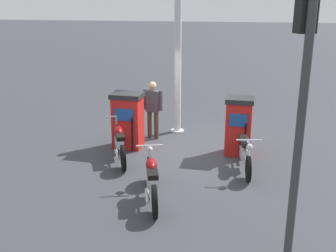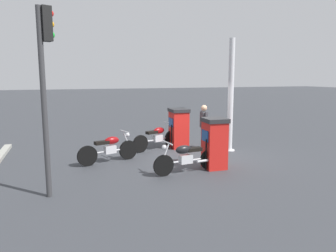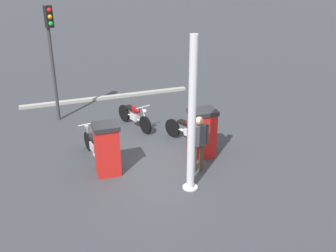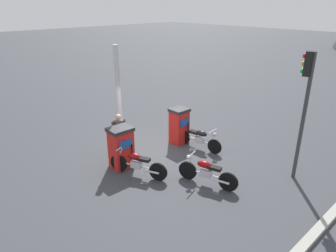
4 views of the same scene
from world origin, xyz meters
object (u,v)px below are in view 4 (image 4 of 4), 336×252
Objects in this scene: motorcycle_far_pump at (199,138)px; roadside_traffic_light at (305,96)px; fuel_pump_far at (179,126)px; canopy_support_pole at (119,99)px; motorcycle_extra at (207,172)px; attendant_person at (119,132)px; fuel_pump_near at (121,147)px; motorcycle_near_pump at (137,163)px.

roadside_traffic_light is at bearing 9.72° from motorcycle_far_pump.
canopy_support_pole is (-1.56, -1.81, 1.17)m from fuel_pump_far.
canopy_support_pole reaches higher than fuel_pump_far.
attendant_person reaches higher than motorcycle_extra.
attendant_person is at bearing -108.57° from fuel_pump_far.
attendant_person is at bearing 147.85° from fuel_pump_near.
motorcycle_far_pump is at bearing 135.56° from motorcycle_extra.
attendant_person is (-1.66, 0.50, 0.49)m from motorcycle_near_pump.
motorcycle_extra is at bearing -124.73° from roadside_traffic_light.
fuel_pump_far reaches higher than fuel_pump_near.
motorcycle_far_pump is at bearing 38.18° from canopy_support_pole.
fuel_pump_near is 0.90× the size of attendant_person.
canopy_support_pole is at bearing -156.87° from roadside_traffic_light.
roadside_traffic_light reaches higher than canopy_support_pole.
attendant_person is at bearing -124.53° from motorcycle_far_pump.
canopy_support_pole is at bearing 145.06° from fuel_pump_near.
fuel_pump_far is at bearing 49.28° from canopy_support_pole.
canopy_support_pole is (-4.37, -0.16, 1.47)m from motorcycle_extra.
motorcycle_near_pump is 3.06m from motorcycle_far_pump.
fuel_pump_near is 0.72× the size of motorcycle_far_pump.
roadside_traffic_light is (4.49, 3.67, 2.04)m from fuel_pump_near.
motorcycle_far_pump is at bearing 88.04° from motorcycle_near_pump.
attendant_person is 0.40× the size of roadside_traffic_light.
motorcycle_far_pump is 1.05× the size of motorcycle_extra.
fuel_pump_near is 2.90m from fuel_pump_far.
motorcycle_near_pump is at bearing 0.40° from fuel_pump_near.
fuel_pump_near is 3.09m from motorcycle_extra.
motorcycle_extra is 0.49× the size of canopy_support_pole.
fuel_pump_far is at bearing 106.45° from motorcycle_near_pump.
canopy_support_pole is at bearing 155.83° from motorcycle_near_pump.
fuel_pump_far is at bearing 149.62° from motorcycle_extra.
fuel_pump_far is 4.99m from roadside_traffic_light.
motorcycle_far_pump is at bearing -170.28° from roadside_traffic_light.
attendant_person is at bearing -37.71° from canopy_support_pole.
fuel_pump_far is 2.53m from attendant_person.
fuel_pump_far is 0.37× the size of canopy_support_pole.
motorcycle_extra is (1.85, -1.82, -0.01)m from motorcycle_far_pump.
fuel_pump_near is 0.97m from attendant_person.
canopy_support_pole is (-6.04, -2.58, -0.87)m from roadside_traffic_light.
roadside_traffic_light reaches higher than fuel_pump_far.
fuel_pump_near is at bearing -34.94° from canopy_support_pole.
canopy_support_pole is at bearing -130.72° from fuel_pump_far.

